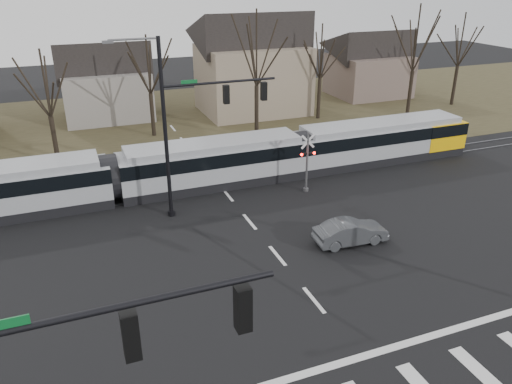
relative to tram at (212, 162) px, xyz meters
name	(u,v)px	position (x,y,z in m)	size (l,w,h in m)	color
ground	(337,328)	(0.41, -16.00, -1.66)	(140.00, 140.00, 0.00)	black
grass_verge	(168,122)	(0.41, 16.00, -1.65)	(140.00, 28.00, 0.01)	#38331E
stop_line	(361,357)	(0.41, -17.80, -1.65)	(28.00, 0.35, 0.01)	silver
lane_dashes	(218,184)	(0.41, 0.00, -1.65)	(0.18, 30.00, 0.01)	silver
rail_pair	(219,185)	(0.41, -0.20, -1.63)	(90.00, 1.52, 0.06)	#59595E
tram	(212,162)	(0.00, 0.00, 0.00)	(40.17, 2.98, 3.05)	gray
sedan	(351,232)	(4.52, -10.19, -1.01)	(4.01, 1.60, 1.30)	#414448
signal_pole_far	(193,119)	(-2.00, -3.50, 4.04)	(9.28, 0.44, 10.20)	black
rail_crossing_signal	(307,164)	(5.41, -3.21, 0.23)	(1.08, 0.36, 4.00)	#59595B
tree_row	(203,80)	(2.41, 10.00, 3.34)	(59.20, 7.20, 10.00)	black
house_b	(104,77)	(-4.59, 20.00, 2.31)	(8.64, 7.56, 7.65)	gray
house_c	(252,59)	(9.41, 17.00, 3.57)	(10.80, 8.64, 10.10)	gray
house_d	(370,60)	(24.41, 19.00, 2.31)	(8.64, 7.56, 7.65)	brown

